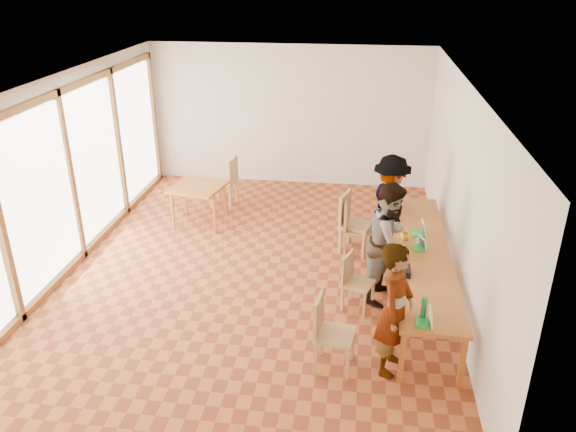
% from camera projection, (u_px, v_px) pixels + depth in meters
% --- Properties ---
extents(ground, '(8.00, 8.00, 0.00)m').
position_uv_depth(ground, '(257.00, 268.00, 9.05)').
color(ground, '#AA5529').
rests_on(ground, ground).
extents(wall_back, '(6.00, 0.10, 3.00)m').
position_uv_depth(wall_back, '(289.00, 116.00, 12.05)').
color(wall_back, beige).
rests_on(wall_back, ground).
extents(wall_front, '(6.00, 0.10, 3.00)m').
position_uv_depth(wall_front, '(167.00, 345.00, 4.82)').
color(wall_front, beige).
rests_on(wall_front, ground).
extents(wall_right, '(0.10, 8.00, 3.00)m').
position_uv_depth(wall_right, '(459.00, 191.00, 8.07)').
color(wall_right, beige).
rests_on(wall_right, ground).
extents(window_wall, '(0.10, 8.00, 3.00)m').
position_uv_depth(window_wall, '(69.00, 173.00, 8.79)').
color(window_wall, white).
rests_on(window_wall, ground).
extents(ceiling, '(6.00, 8.00, 0.04)m').
position_uv_depth(ceiling, '(252.00, 79.00, 7.81)').
color(ceiling, white).
rests_on(ceiling, wall_back).
extents(communal_table, '(0.80, 4.00, 0.75)m').
position_uv_depth(communal_table, '(421.00, 254.00, 8.03)').
color(communal_table, '#A56724').
rests_on(communal_table, ground).
extents(side_table, '(0.90, 0.90, 0.75)m').
position_uv_depth(side_table, '(198.00, 190.00, 10.38)').
color(side_table, '#A56724').
rests_on(side_table, ground).
extents(chair_near, '(0.50, 0.50, 0.51)m').
position_uv_depth(chair_near, '(327.00, 325.00, 6.64)').
color(chair_near, tan).
rests_on(chair_near, ground).
extents(chair_mid, '(0.49, 0.49, 0.44)m').
position_uv_depth(chair_mid, '(353.00, 275.00, 7.86)').
color(chair_mid, tan).
rests_on(chair_mid, ground).
extents(chair_far, '(0.60, 0.60, 0.55)m').
position_uv_depth(chair_far, '(350.00, 216.00, 9.39)').
color(chair_far, tan).
rests_on(chair_far, ground).
extents(chair_empty, '(0.44, 0.44, 0.49)m').
position_uv_depth(chair_empty, '(351.00, 223.00, 9.32)').
color(chair_empty, tan).
rests_on(chair_empty, ground).
extents(chair_spare, '(0.52, 0.52, 0.54)m').
position_uv_depth(chair_spare, '(228.00, 176.00, 11.17)').
color(chair_spare, tan).
rests_on(chair_spare, ground).
extents(person_near, '(0.57, 0.71, 1.68)m').
position_uv_depth(person_near, '(395.00, 309.00, 6.49)').
color(person_near, gray).
rests_on(person_near, ground).
extents(person_mid, '(0.93, 1.04, 1.78)m').
position_uv_depth(person_mid, '(390.00, 242.00, 7.94)').
color(person_mid, gray).
rests_on(person_mid, ground).
extents(person_far, '(0.92, 1.23, 1.70)m').
position_uv_depth(person_far, '(390.00, 205.00, 9.27)').
color(person_far, gray).
rests_on(person_far, ground).
extents(laptop_near, '(0.22, 0.25, 0.20)m').
position_uv_depth(laptop_near, '(427.00, 320.00, 6.37)').
color(laptop_near, green).
rests_on(laptop_near, communal_table).
extents(laptop_mid, '(0.25, 0.26, 0.18)m').
position_uv_depth(laptop_mid, '(420.00, 246.00, 8.05)').
color(laptop_mid, green).
rests_on(laptop_mid, communal_table).
extents(laptop_far, '(0.23, 0.26, 0.21)m').
position_uv_depth(laptop_far, '(421.00, 231.00, 8.48)').
color(laptop_far, green).
rests_on(laptop_far, communal_table).
extents(yellow_mug, '(0.15, 0.15, 0.10)m').
position_uv_depth(yellow_mug, '(405.00, 236.00, 8.32)').
color(yellow_mug, gold).
rests_on(yellow_mug, communal_table).
extents(green_bottle, '(0.07, 0.07, 0.28)m').
position_uv_depth(green_bottle, '(424.00, 308.00, 6.42)').
color(green_bottle, '#258047').
rests_on(green_bottle, communal_table).
extents(clear_glass, '(0.07, 0.07, 0.09)m').
position_uv_depth(clear_glass, '(418.00, 241.00, 8.18)').
color(clear_glass, silver).
rests_on(clear_glass, communal_table).
extents(condiment_cup, '(0.08, 0.08, 0.06)m').
position_uv_depth(condiment_cup, '(403.00, 248.00, 8.02)').
color(condiment_cup, white).
rests_on(condiment_cup, communal_table).
extents(pink_phone, '(0.05, 0.10, 0.01)m').
position_uv_depth(pink_phone, '(400.00, 202.00, 9.61)').
color(pink_phone, '#D0318B').
rests_on(pink_phone, communal_table).
extents(black_pouch, '(0.16, 0.26, 0.09)m').
position_uv_depth(black_pouch, '(404.00, 271.00, 7.39)').
color(black_pouch, black).
rests_on(black_pouch, communal_table).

